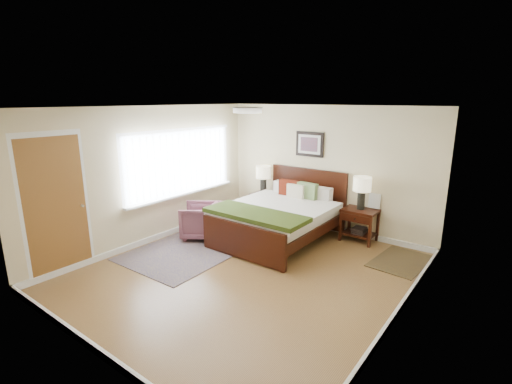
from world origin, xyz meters
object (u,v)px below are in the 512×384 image
at_px(nightstand_right, 359,222).
at_px(rug_persian, 191,249).
at_px(armchair, 201,221).
at_px(lamp_left, 263,175).
at_px(lamp_right, 362,187).
at_px(nightstand_left, 263,199).
at_px(bed, 279,212).

height_order(nightstand_right, rug_persian, nightstand_right).
bearing_deg(armchair, lamp_left, 136.21).
bearing_deg(lamp_right, armchair, -146.70).
relative_size(nightstand_left, armchair, 0.79).
xyz_separation_m(lamp_left, lamp_right, (2.23, 0.00, 0.04)).
bearing_deg(rug_persian, armchair, 116.30).
xyz_separation_m(lamp_left, armchair, (-0.28, -1.65, -0.67)).
distance_m(lamp_left, armchair, 1.80).
distance_m(armchair, rug_persian, 0.71).
bearing_deg(lamp_right, nightstand_right, -90.00).
xyz_separation_m(nightstand_left, lamp_right, (2.23, 0.02, 0.59)).
bearing_deg(rug_persian, bed, 52.21).
bearing_deg(lamp_right, rug_persian, -135.25).
bearing_deg(bed, rug_persian, -126.81).
height_order(lamp_right, rug_persian, lamp_right).
bearing_deg(lamp_left, rug_persian, -89.94).
distance_m(nightstand_left, lamp_right, 2.30).
height_order(nightstand_right, lamp_left, lamp_left).
height_order(lamp_right, armchair, lamp_right).
bearing_deg(nightstand_left, lamp_left, 90.00).
relative_size(nightstand_left, rug_persian, 0.25).
xyz_separation_m(nightstand_right, armchair, (-2.51, -1.64, -0.05)).
relative_size(bed, nightstand_left, 3.88).
relative_size(armchair, rug_persian, 0.32).
height_order(nightstand_left, armchair, armchair).
xyz_separation_m(bed, lamp_right, (1.23, 0.87, 0.49)).
relative_size(lamp_left, lamp_right, 1.00).
bearing_deg(lamp_left, lamp_right, 0.00).
distance_m(lamp_left, lamp_right, 2.23).
bearing_deg(nightstand_right, rug_persian, -135.43).
relative_size(nightstand_left, lamp_left, 0.94).
relative_size(bed, lamp_right, 3.67).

